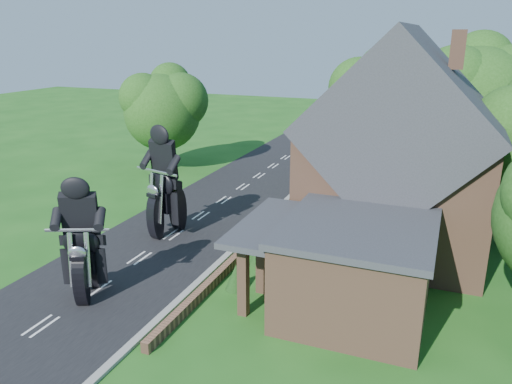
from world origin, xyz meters
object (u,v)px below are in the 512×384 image
at_px(house, 399,158).
at_px(motorcycle_lead, 87,280).
at_px(garden_wall, 266,229).
at_px(annex, 353,266).
at_px(motorcycle_follow, 167,219).

bearing_deg(house, motorcycle_lead, -136.79).
relative_size(garden_wall, motorcycle_lead, 13.90).
bearing_deg(annex, garden_wall, 133.84).
bearing_deg(annex, motorcycle_lead, -163.41).
xyz_separation_m(motorcycle_lead, motorcycle_follow, (-0.49, 6.68, 0.11)).
bearing_deg(annex, house, 84.76).
height_order(motorcycle_lead, motorcycle_follow, motorcycle_follow).
height_order(house, motorcycle_follow, house).
bearing_deg(house, garden_wall, -170.83).
relative_size(garden_wall, annex, 3.12).
xyz_separation_m(garden_wall, motorcycle_lead, (-4.12, -8.69, 0.54)).
relative_size(motorcycle_lead, motorcycle_follow, 0.86).
xyz_separation_m(house, motorcycle_lead, (-10.31, -9.69, -3.61)).
distance_m(house, motorcycle_lead, 14.60).
relative_size(garden_wall, motorcycle_follow, 12.03).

